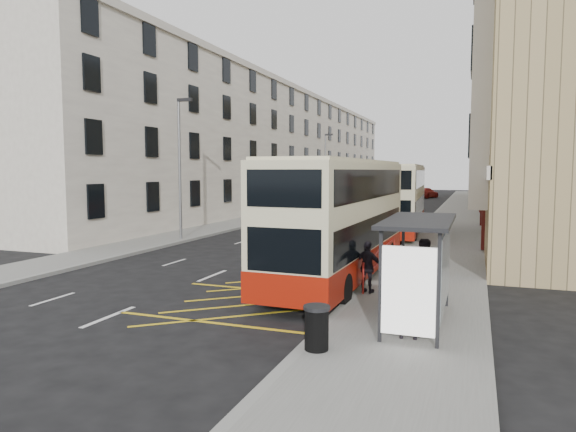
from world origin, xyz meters
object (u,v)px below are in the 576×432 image
at_px(pedestrian_far, 368,267).
at_px(car_dark, 377,192).
at_px(street_lamp_far, 326,166).
at_px(double_decker_rear, 400,199).
at_px(car_red, 426,193).
at_px(double_decker_front, 340,219).
at_px(bus_shelter, 423,249).
at_px(street_lamp_near, 180,161).
at_px(white_van, 341,204).
at_px(pedestrian_near, 408,303).
at_px(litter_bin, 317,327).
at_px(car_silver, 370,195).
at_px(pedestrian_mid, 426,271).

relative_size(pedestrian_far, car_dark, 0.37).
height_order(street_lamp_far, car_dark, street_lamp_far).
xyz_separation_m(double_decker_rear, car_red, (-2.54, 45.78, -1.49)).
distance_m(double_decker_front, car_dark, 63.10).
xyz_separation_m(double_decker_rear, car_dark, (-10.20, 47.72, -1.52)).
height_order(bus_shelter, street_lamp_far, street_lamp_far).
relative_size(street_lamp_near, car_red, 1.51).
relative_size(street_lamp_near, pedestrian_far, 4.75).
height_order(white_van, car_dark, car_dark).
height_order(bus_shelter, pedestrian_near, bus_shelter).
height_order(street_lamp_far, pedestrian_far, street_lamp_far).
bearing_deg(bus_shelter, litter_bin, -128.39).
bearing_deg(street_lamp_near, litter_bin, -49.57).
distance_m(street_lamp_far, pedestrian_near, 45.96).
bearing_deg(litter_bin, street_lamp_far, 105.79).
height_order(double_decker_rear, litter_bin, double_decker_rear).
xyz_separation_m(litter_bin, pedestrian_near, (1.79, 1.45, 0.34)).
height_order(pedestrian_far, car_red, pedestrian_far).
relative_size(pedestrian_near, car_silver, 0.46).
distance_m(pedestrian_mid, car_silver, 57.81).
distance_m(double_decker_front, car_silver, 54.33).
height_order(pedestrian_mid, car_silver, pedestrian_mid).
bearing_deg(car_silver, pedestrian_near, -79.55).
bearing_deg(car_silver, pedestrian_far, -80.45).
bearing_deg(pedestrian_far, car_dark, -66.64).
bearing_deg(bus_shelter, pedestrian_mid, 92.99).
xyz_separation_m(street_lamp_near, street_lamp_far, (0.00, 30.00, 0.00)).
height_order(bus_shelter, car_silver, bus_shelter).
relative_size(pedestrian_near, pedestrian_far, 1.01).
bearing_deg(pedestrian_mid, pedestrian_far, 136.47).
xyz_separation_m(street_lamp_near, double_decker_rear, (11.35, 7.53, -2.37)).
relative_size(double_decker_front, litter_bin, 11.44).
distance_m(bus_shelter, double_decker_rear, 20.21).
bearing_deg(pedestrian_near, pedestrian_far, -75.20).
xyz_separation_m(double_decker_front, pedestrian_mid, (3.36, -2.90, -1.17)).
bearing_deg(pedestrian_far, bus_shelter, 135.95).
xyz_separation_m(double_decker_rear, pedestrian_far, (1.35, -16.82, -1.27)).
relative_size(white_van, car_red, 0.99).
bearing_deg(bus_shelter, car_dark, 101.32).
height_order(car_silver, car_red, car_red).
bearing_deg(double_decker_rear, white_van, 113.03).
bearing_deg(white_van, double_decker_front, -90.05).
bearing_deg(street_lamp_far, pedestrian_mid, -69.96).
bearing_deg(white_van, pedestrian_mid, -85.99).
height_order(street_lamp_near, car_dark, street_lamp_near).
height_order(pedestrian_mid, white_van, pedestrian_mid).
distance_m(double_decker_rear, pedestrian_near, 21.27).
bearing_deg(litter_bin, car_silver, 100.05).
bearing_deg(street_lamp_far, litter_bin, -74.21).
bearing_deg(white_van, double_decker_rear, -78.42).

